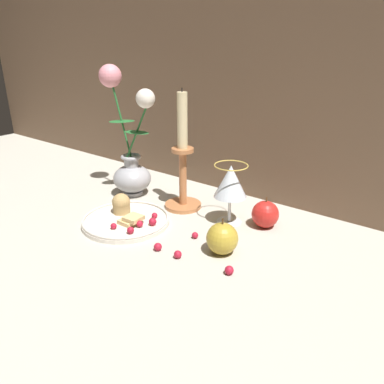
{
  "coord_description": "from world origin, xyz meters",
  "views": [
    {
      "loc": [
        0.55,
        -0.62,
        0.41
      ],
      "look_at": [
        0.08,
        -0.01,
        0.1
      ],
      "focal_mm": 35.0,
      "sensor_mm": 36.0,
      "label": 1
    }
  ],
  "objects_px": {
    "vase": "(130,154)",
    "wine_glass": "(230,183)",
    "plate_with_pastries": "(126,218)",
    "apple_near_glass": "(265,214)",
    "candlestick": "(183,166)",
    "apple_beside_vase": "(222,238)"
  },
  "relations": [
    {
      "from": "plate_with_pastries",
      "to": "candlestick",
      "type": "bearing_deg",
      "value": 71.08
    },
    {
      "from": "wine_glass",
      "to": "candlestick",
      "type": "xyz_separation_m",
      "value": [
        -0.14,
        0.0,
        0.01
      ]
    },
    {
      "from": "candlestick",
      "to": "apple_beside_vase",
      "type": "bearing_deg",
      "value": -32.22
    },
    {
      "from": "apple_near_glass",
      "to": "apple_beside_vase",
      "type": "bearing_deg",
      "value": -95.37
    },
    {
      "from": "plate_with_pastries",
      "to": "apple_near_glass",
      "type": "height_order",
      "value": "apple_near_glass"
    },
    {
      "from": "wine_glass",
      "to": "candlestick",
      "type": "bearing_deg",
      "value": 179.44
    },
    {
      "from": "apple_beside_vase",
      "to": "apple_near_glass",
      "type": "xyz_separation_m",
      "value": [
        0.02,
        0.16,
        -0.0
      ]
    },
    {
      "from": "vase",
      "to": "apple_beside_vase",
      "type": "xyz_separation_m",
      "value": [
        0.38,
        -0.11,
        -0.09
      ]
    },
    {
      "from": "vase",
      "to": "apple_beside_vase",
      "type": "bearing_deg",
      "value": -16.38
    },
    {
      "from": "apple_near_glass",
      "to": "plate_with_pastries",
      "type": "bearing_deg",
      "value": -146.28
    },
    {
      "from": "candlestick",
      "to": "wine_glass",
      "type": "bearing_deg",
      "value": -0.56
    },
    {
      "from": "plate_with_pastries",
      "to": "apple_near_glass",
      "type": "relative_size",
      "value": 2.76
    },
    {
      "from": "vase",
      "to": "apple_near_glass",
      "type": "relative_size",
      "value": 4.64
    },
    {
      "from": "plate_with_pastries",
      "to": "apple_near_glass",
      "type": "xyz_separation_m",
      "value": [
        0.28,
        0.19,
        0.02
      ]
    },
    {
      "from": "vase",
      "to": "candlestick",
      "type": "distance_m",
      "value": 0.17
    },
    {
      "from": "wine_glass",
      "to": "plate_with_pastries",
      "type": "bearing_deg",
      "value": -142.02
    },
    {
      "from": "apple_near_glass",
      "to": "vase",
      "type": "bearing_deg",
      "value": -173.01
    },
    {
      "from": "candlestick",
      "to": "apple_beside_vase",
      "type": "distance_m",
      "value": 0.26
    },
    {
      "from": "candlestick",
      "to": "apple_near_glass",
      "type": "bearing_deg",
      "value": 7.47
    },
    {
      "from": "vase",
      "to": "apple_near_glass",
      "type": "height_order",
      "value": "vase"
    },
    {
      "from": "plate_with_pastries",
      "to": "apple_near_glass",
      "type": "bearing_deg",
      "value": 33.72
    },
    {
      "from": "vase",
      "to": "wine_glass",
      "type": "height_order",
      "value": "vase"
    }
  ]
}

